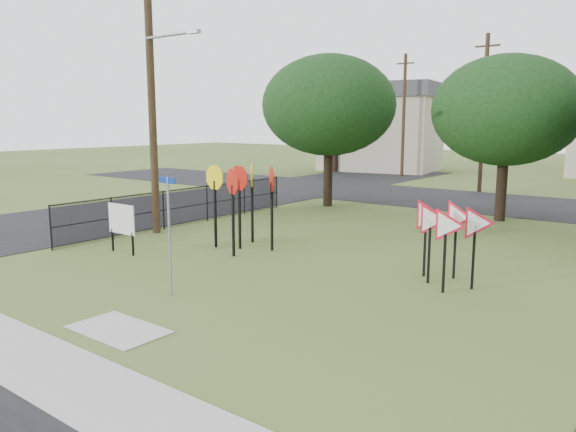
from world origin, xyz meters
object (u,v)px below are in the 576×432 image
object	(u,v)px
yield_sign_cluster	(446,223)
info_board	(121,221)
street_name_sign	(169,228)
stop_sign_cluster	(242,188)

from	to	relation	value
yield_sign_cluster	info_board	bearing A→B (deg)	-162.19
street_name_sign	info_board	world-z (taller)	street_name_sign
stop_sign_cluster	info_board	bearing A→B (deg)	-132.73
info_board	yield_sign_cluster	bearing A→B (deg)	17.81
yield_sign_cluster	info_board	world-z (taller)	yield_sign_cluster
street_name_sign	info_board	bearing A→B (deg)	157.10
stop_sign_cluster	info_board	xyz separation A→B (m)	(-2.58, -2.79, -0.97)
yield_sign_cluster	info_board	distance (m)	9.83
street_name_sign	yield_sign_cluster	bearing A→B (deg)	45.92
street_name_sign	info_board	size ratio (longest dim) A/B	1.82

